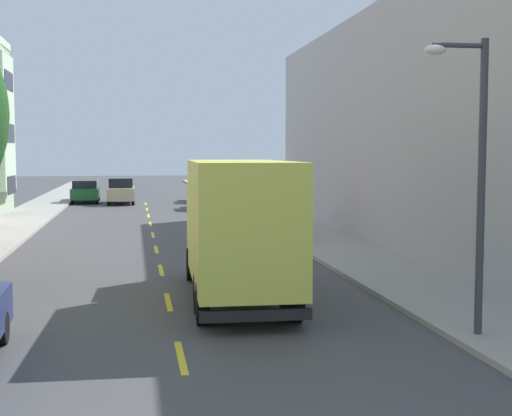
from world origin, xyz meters
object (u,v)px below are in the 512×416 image
(street_lamp, at_px, (474,163))
(parked_sedan_burgundy, at_px, (224,206))
(parked_pickup_red, at_px, (255,220))
(parked_pickup_forest, at_px, (86,192))
(parked_suv_charcoal, at_px, (212,194))
(delivery_box_truck, at_px, (238,224))
(parked_wagon_white, at_px, (201,191))
(moving_champagne_sedan, at_px, (121,190))

(street_lamp, height_order, parked_sedan_burgundy, street_lamp)
(parked_sedan_burgundy, height_order, parked_pickup_red, parked_pickup_red)
(parked_pickup_forest, bearing_deg, parked_sedan_burgundy, -58.83)
(parked_suv_charcoal, bearing_deg, delivery_box_truck, -95.03)
(parked_wagon_white, bearing_deg, parked_sedan_burgundy, -90.08)
(delivery_box_truck, xyz_separation_m, parked_sedan_burgundy, (2.51, 22.77, -1.28))
(parked_wagon_white, xyz_separation_m, moving_champagne_sedan, (-6.12, -1.10, 0.18))
(street_lamp, xyz_separation_m, parked_pickup_forest, (-10.42, 41.94, -2.83))
(parked_sedan_burgundy, bearing_deg, moving_champagne_sedan, 115.24)
(parked_wagon_white, relative_size, moving_champagne_sedan, 0.99)
(parked_wagon_white, bearing_deg, delivery_box_truck, -93.93)
(parked_sedan_burgundy, distance_m, parked_pickup_forest, 16.97)
(parked_pickup_red, bearing_deg, parked_pickup_forest, 110.09)
(street_lamp, distance_m, parked_sedan_burgundy, 27.62)
(parked_suv_charcoal, height_order, parked_wagon_white, parked_suv_charcoal)
(parked_pickup_red, bearing_deg, parked_wagon_white, 90.28)
(delivery_box_truck, xyz_separation_m, parked_suv_charcoal, (2.64, 30.07, -1.04))
(street_lamp, xyz_separation_m, parked_suv_charcoal, (-1.50, 34.72, -2.67))
(parked_pickup_red, distance_m, moving_champagne_sedan, 23.66)
(moving_champagne_sedan, bearing_deg, parked_sedan_burgundy, -64.76)
(parked_sedan_burgundy, xyz_separation_m, parked_pickup_red, (0.14, -9.88, 0.08))
(parked_suv_charcoal, relative_size, parked_wagon_white, 1.02)
(street_lamp, distance_m, parked_suv_charcoal, 34.85)
(street_lamp, xyz_separation_m, parked_pickup_red, (-1.49, 17.54, -2.83))
(delivery_box_truck, relative_size, parked_suv_charcoal, 1.62)
(street_lamp, distance_m, moving_champagne_sedan, 41.18)
(parked_suv_charcoal, bearing_deg, moving_champagne_sedan, 137.86)
(moving_champagne_sedan, bearing_deg, parked_suv_charcoal, -42.14)
(parked_suv_charcoal, bearing_deg, street_lamp, -87.53)
(street_lamp, distance_m, parked_wagon_white, 41.59)
(delivery_box_truck, bearing_deg, parked_suv_charcoal, 84.97)
(parked_wagon_white, bearing_deg, parked_suv_charcoal, -89.05)
(delivery_box_truck, height_order, moving_champagne_sedan, delivery_box_truck)
(parked_pickup_forest, bearing_deg, parked_wagon_white, -3.09)
(parked_suv_charcoal, xyz_separation_m, parked_pickup_red, (0.01, -17.18, -0.16))
(delivery_box_truck, xyz_separation_m, moving_champagne_sedan, (-3.59, 35.71, -1.04))
(parked_pickup_forest, distance_m, parked_wagon_white, 8.82)
(parked_wagon_white, bearing_deg, parked_pickup_red, -89.72)
(parked_pickup_red, bearing_deg, street_lamp, -85.14)
(parked_suv_charcoal, height_order, moving_champagne_sedan, same)
(delivery_box_truck, xyz_separation_m, parked_wagon_white, (2.53, 36.81, -1.22))
(parked_sedan_burgundy, xyz_separation_m, moving_champagne_sedan, (-6.10, 12.94, 0.24))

